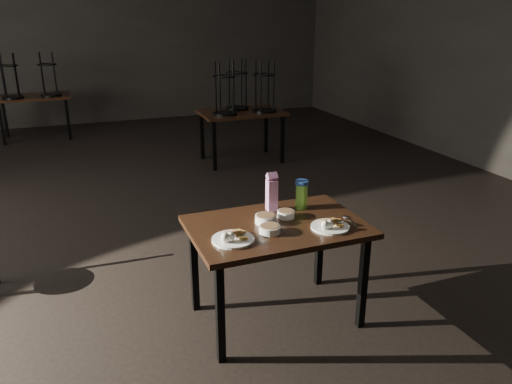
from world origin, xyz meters
name	(u,v)px	position (x,y,z in m)	size (l,w,h in m)	color
main_table	(277,234)	(0.79, -1.57, 0.67)	(1.20, 0.80, 0.75)	black
plate_left	(233,237)	(0.43, -1.71, 0.77)	(0.27, 0.27, 0.09)	white
plate_right	(330,225)	(1.10, -1.76, 0.77)	(0.26, 0.26, 0.08)	white
bowl_near	(265,219)	(0.73, -1.52, 0.78)	(0.15, 0.15, 0.06)	white
bowl_far	(286,214)	(0.90, -1.48, 0.78)	(0.13, 0.13, 0.05)	white
bowl_big	(270,229)	(0.69, -1.68, 0.78)	(0.14, 0.14, 0.05)	white
juice_carton	(272,193)	(0.86, -1.32, 0.89)	(0.07, 0.07, 0.29)	#951B77
water_bottle	(302,194)	(1.08, -1.36, 0.86)	(0.11, 0.11, 0.22)	#8BEC45
spoon	(347,218)	(1.30, -1.66, 0.75)	(0.04, 0.20, 0.01)	silver
bg_table_right	(242,109)	(1.94, 2.36, 0.78)	(1.20, 0.80, 1.48)	black
bg_table_far	(33,96)	(-0.95, 4.96, 0.75)	(1.20, 0.80, 1.48)	black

